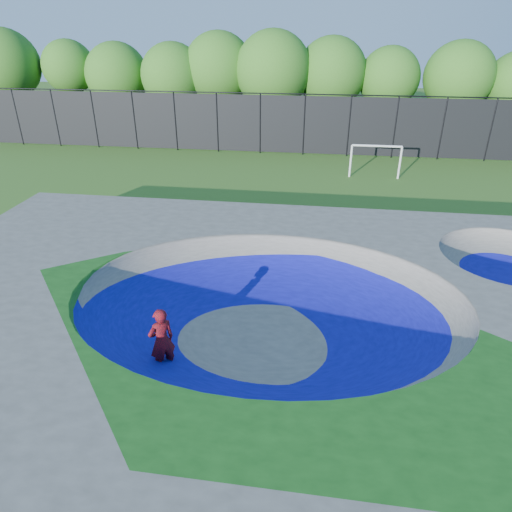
{
  "coord_description": "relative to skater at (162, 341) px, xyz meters",
  "views": [
    {
      "loc": [
        1.17,
        -10.66,
        8.15
      ],
      "look_at": [
        -0.75,
        3.0,
        1.1
      ],
      "focal_mm": 32.0,
      "sensor_mm": 36.0,
      "label": 1
    }
  ],
  "objects": [
    {
      "name": "ground",
      "position": [
        2.51,
        1.73,
        -0.94
      ],
      "size": [
        120.0,
        120.0,
        0.0
      ],
      "primitive_type": "plane",
      "color": "#35601A",
      "rests_on": "ground"
    },
    {
      "name": "skate_deck",
      "position": [
        2.51,
        1.73,
        -0.19
      ],
      "size": [
        22.0,
        14.0,
        1.5
      ],
      "primitive_type": "cube",
      "color": "gray",
      "rests_on": "ground"
    },
    {
      "name": "skater",
      "position": [
        0.0,
        0.0,
        0.0
      ],
      "size": [
        0.81,
        0.8,
        1.89
      ],
      "primitive_type": "imported",
      "rotation": [
        0.0,
        0.0,
        3.9
      ],
      "color": "#B70E19",
      "rests_on": "ground"
    },
    {
      "name": "skateboard",
      "position": [
        0.0,
        0.0,
        -0.92
      ],
      "size": [
        0.65,
        0.76,
        0.05
      ],
      "primitive_type": "cube",
      "rotation": [
        0.0,
        0.0,
        0.93
      ],
      "color": "black",
      "rests_on": "ground"
    },
    {
      "name": "soccer_goal",
      "position": [
        6.92,
        17.96,
        0.39
      ],
      "size": [
        2.93,
        0.12,
        1.93
      ],
      "color": "silver",
      "rests_on": "ground"
    },
    {
      "name": "fence",
      "position": [
        2.51,
        22.73,
        1.15
      ],
      "size": [
        48.09,
        0.09,
        4.04
      ],
      "color": "black",
      "rests_on": "ground"
    },
    {
      "name": "treeline",
      "position": [
        1.73,
        27.93,
        3.93
      ],
      "size": [
        53.48,
        7.44,
        8.1
      ],
      "color": "#422C21",
      "rests_on": "ground"
    }
  ]
}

